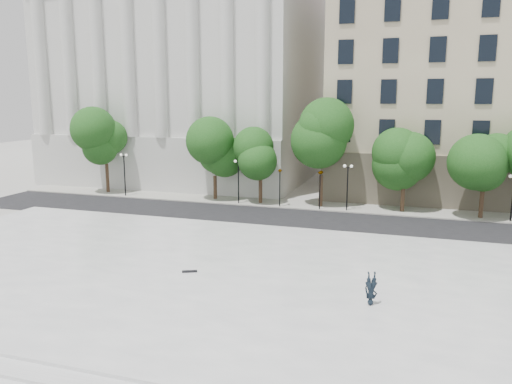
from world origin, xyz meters
TOP-DOWN VIEW (x-y plane):
  - ground at (0.00, 0.00)m, footprint 160.00×160.00m
  - plaza at (0.00, 3.00)m, footprint 44.00×22.00m
  - street at (0.00, 18.00)m, footprint 60.00×8.00m
  - far_sidewalk at (0.00, 24.00)m, footprint 60.00×4.00m
  - building_west at (-17.00, 38.57)m, footprint 31.50×27.65m
  - building_east at (20.00, 38.91)m, footprint 36.00×26.15m
  - traffic_light_west at (-1.22, 22.30)m, footprint 0.66×1.77m
  - traffic_light_east at (2.54, 22.30)m, footprint 1.06×1.82m
  - person_lying at (8.93, 1.00)m, footprint 1.03×1.74m
  - skateboard at (-1.22, 2.54)m, footprint 0.86×0.54m
  - street_trees at (2.85, 23.63)m, footprint 44.99×4.83m
  - lamp_posts at (-0.30, 22.60)m, footprint 37.24×0.28m

SIDE VIEW (x-z plane):
  - ground at x=0.00m, z-range 0.00..0.00m
  - street at x=0.00m, z-range 0.00..0.02m
  - far_sidewalk at x=0.00m, z-range 0.00..0.12m
  - plaza at x=0.00m, z-range 0.00..0.45m
  - skateboard at x=-1.22m, z-range 0.45..0.54m
  - person_lying at x=8.93m, z-range 0.45..0.90m
  - lamp_posts at x=-0.30m, z-range 0.71..5.20m
  - traffic_light_west at x=-1.22m, z-range 1.60..5.79m
  - traffic_light_east at x=2.54m, z-range 1.61..5.84m
  - street_trees at x=2.85m, z-range 1.20..9.22m
  - building_east at x=20.00m, z-range -0.36..22.64m
  - building_west at x=-17.00m, z-range 0.09..25.69m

